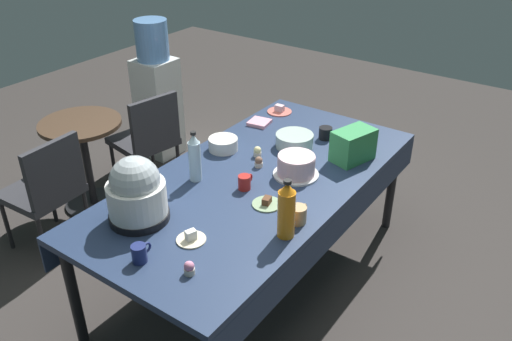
{
  "coord_description": "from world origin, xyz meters",
  "views": [
    {
      "loc": [
        -2.18,
        -1.55,
        2.34
      ],
      "look_at": [
        0.0,
        0.0,
        0.8
      ],
      "focal_mm": 37.12,
      "sensor_mm": 36.0,
      "label": 1
    }
  ],
  "objects": [
    {
      "name": "soda_bottle_orange_juice",
      "position": [
        -0.37,
        -0.44,
        0.9
      ],
      "size": [
        0.09,
        0.09,
        0.32
      ],
      "color": "orange",
      "rests_on": "potluck_table"
    },
    {
      "name": "soda_bottle_water",
      "position": [
        -0.22,
        0.28,
        0.89
      ],
      "size": [
        0.07,
        0.07,
        0.31
      ],
      "color": "silver",
      "rests_on": "potluck_table"
    },
    {
      "name": "ceramic_snack_bowl",
      "position": [
        0.17,
        0.38,
        0.79
      ],
      "size": [
        0.19,
        0.19,
        0.08
      ],
      "primitive_type": "cylinder",
      "color": "silver",
      "rests_on": "potluck_table"
    },
    {
      "name": "frosted_layer_cake",
      "position": [
        0.16,
        -0.17,
        0.81
      ],
      "size": [
        0.27,
        0.27,
        0.13
      ],
      "color": "silver",
      "rests_on": "potluck_table"
    },
    {
      "name": "dessert_plate_teal",
      "position": [
        0.8,
        -0.24,
        0.76
      ],
      "size": [
        0.18,
        0.18,
        0.04
      ],
      "color": "teal",
      "rests_on": "potluck_table"
    },
    {
      "name": "cupcake_cocoa",
      "position": [
        0.12,
        0.06,
        0.78
      ],
      "size": [
        0.05,
        0.05,
        0.07
      ],
      "color": "beige",
      "rests_on": "potluck_table"
    },
    {
      "name": "cupcake_berry",
      "position": [
        0.22,
        0.15,
        0.78
      ],
      "size": [
        0.05,
        0.05,
        0.07
      ],
      "color": "beige",
      "rests_on": "potluck_table"
    },
    {
      "name": "dessert_plate_sage",
      "position": [
        -0.2,
        -0.21,
        0.76
      ],
      "size": [
        0.16,
        0.16,
        0.05
      ],
      "color": "#8CA87F",
      "rests_on": "potluck_table"
    },
    {
      "name": "potluck_table",
      "position": [
        0.0,
        0.0,
        0.69
      ],
      "size": [
        2.2,
        1.1,
        0.75
      ],
      "color": "navy",
      "rests_on": "ground"
    },
    {
      "name": "glass_salad_bowl",
      "position": [
        0.48,
        0.03,
        0.79
      ],
      "size": [
        0.25,
        0.25,
        0.09
      ],
      "primitive_type": "cylinder",
      "color": "#B2C6BC",
      "rests_on": "potluck_table"
    },
    {
      "name": "ground",
      "position": [
        0.0,
        0.0,
        0.0
      ],
      "size": [
        9.0,
        9.0,
        0.0
      ],
      "primitive_type": "plane",
      "color": "#383330"
    },
    {
      "name": "dessert_plate_coral",
      "position": [
        0.89,
        0.41,
        0.76
      ],
      "size": [
        0.18,
        0.18,
        0.06
      ],
      "color": "#E07266",
      "rests_on": "potluck_table"
    },
    {
      "name": "round_cafe_table",
      "position": [
        -0.05,
        1.55,
        0.5
      ],
      "size": [
        0.6,
        0.6,
        0.72
      ],
      "color": "#473323",
      "rests_on": "ground"
    },
    {
      "name": "dessert_plate_cream",
      "position": [
        -0.67,
        -0.09,
        0.76
      ],
      "size": [
        0.15,
        0.15,
        0.06
      ],
      "color": "beige",
      "rests_on": "potluck_table"
    },
    {
      "name": "coffee_mug_red",
      "position": [
        -0.13,
        -0.02,
        0.79
      ],
      "size": [
        0.11,
        0.07,
        0.08
      ],
      "color": "#B2231E",
      "rests_on": "potluck_table"
    },
    {
      "name": "water_cooler",
      "position": [
        0.91,
        1.73,
        0.59
      ],
      "size": [
        0.32,
        0.32,
        1.24
      ],
      "color": "silver",
      "rests_on": "ground"
    },
    {
      "name": "maroon_chair_right",
      "position": [
        0.39,
        1.32,
        0.49
      ],
      "size": [
        0.51,
        0.51,
        0.85
      ],
      "color": "#333338",
      "rests_on": "ground"
    },
    {
      "name": "coffee_mug_navy",
      "position": [
        -0.93,
        -0.0,
        0.8
      ],
      "size": [
        0.11,
        0.07,
        0.09
      ],
      "color": "navy",
      "rests_on": "potluck_table"
    },
    {
      "name": "paper_napkin_stack",
      "position": [
        0.63,
        0.41,
        0.76
      ],
      "size": [
        0.16,
        0.16,
        0.02
      ],
      "primitive_type": "cube",
      "rotation": [
        0.0,
        0.0,
        0.16
      ],
      "color": "pink",
      "rests_on": "potluck_table"
    },
    {
      "name": "cupcake_mint",
      "position": [
        -0.86,
        -0.24,
        0.78
      ],
      "size": [
        0.05,
        0.05,
        0.07
      ],
      "color": "beige",
      "rests_on": "potluck_table"
    },
    {
      "name": "maroon_chair_left",
      "position": [
        -0.55,
        1.32,
        0.49
      ],
      "size": [
        0.46,
        0.46,
        0.85
      ],
      "color": "#333338",
      "rests_on": "ground"
    },
    {
      "name": "coffee_mug_tan",
      "position": [
        -0.24,
        -0.43,
        0.8
      ],
      "size": [
        0.13,
        0.09,
        0.09
      ],
      "color": "tan",
      "rests_on": "potluck_table"
    },
    {
      "name": "soda_carton",
      "position": [
        0.53,
        -0.36,
        0.85
      ],
      "size": [
        0.3,
        0.23,
        0.2
      ],
      "primitive_type": "cube",
      "rotation": [
        0.0,
        0.0,
        -0.29
      ],
      "color": "#338C4C",
      "rests_on": "potluck_table"
    },
    {
      "name": "slow_cooker",
      "position": [
        -0.69,
        0.25,
        0.91
      ],
      "size": [
        0.31,
        0.31,
        0.36
      ],
      "color": "black",
      "rests_on": "potluck_table"
    },
    {
      "name": "coffee_mug_black",
      "position": [
        0.7,
        -0.08,
        0.79
      ],
      "size": [
        0.13,
        0.09,
        0.08
      ],
      "color": "black",
      "rests_on": "potluck_table"
    }
  ]
}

